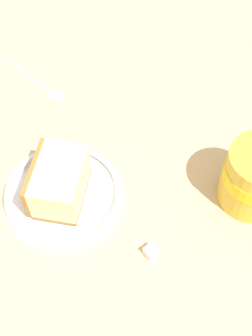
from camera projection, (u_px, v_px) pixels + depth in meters
The scene contains 5 objects.
ground_plane at pixel (109, 185), 61.86cm from camera, with size 120.34×120.34×2.55cm, color tan.
small_plate at pixel (63, 194), 58.58cm from camera, with size 15.88×15.88×1.68cm.
cake_slice at pixel (59, 182), 56.17cm from camera, with size 9.89×10.74×5.69cm.
teaspoon at pixel (45, 86), 70.36cm from camera, with size 13.91×2.10×0.80cm.
sugar_cube at pixel (151, 252), 54.09cm from camera, with size 1.44×1.44×1.44cm, color white.
Camera 1 is at (23.31, -23.36, 51.15)cm, focal length 47.64 mm.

